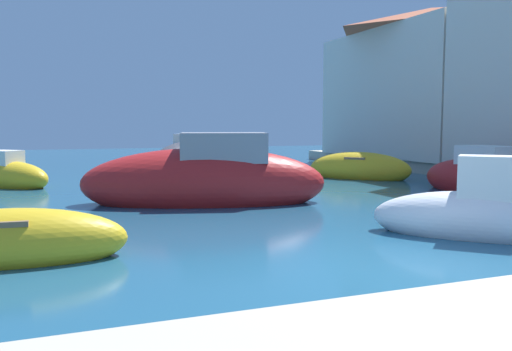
% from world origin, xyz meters
% --- Properties ---
extents(ground, '(80.00, 80.00, 0.00)m').
position_xyz_m(ground, '(0.00, 0.00, 0.00)').
color(ground, '#1E5170').
extents(moored_boat_0, '(3.35, 3.36, 1.70)m').
position_xyz_m(moored_boat_0, '(2.96, 1.44, 0.39)').
color(moored_boat_0, white).
rests_on(moored_boat_0, ground).
extents(moored_boat_1, '(6.54, 3.69, 2.22)m').
position_xyz_m(moored_boat_1, '(-0.42, 7.17, 0.59)').
color(moored_boat_1, '#B21E1E').
rests_on(moored_boat_1, ground).
extents(moored_boat_2, '(3.59, 3.90, 1.29)m').
position_xyz_m(moored_boat_2, '(6.65, 11.22, 0.36)').
color(moored_boat_2, gold).
rests_on(moored_boat_2, ground).
extents(moored_boat_4, '(1.66, 3.93, 1.69)m').
position_xyz_m(moored_boat_4, '(7.69, 6.39, 0.44)').
color(moored_boat_4, '#B21E1E').
rests_on(moored_boat_4, ground).
extents(moored_boat_5, '(3.01, 3.14, 1.42)m').
position_xyz_m(moored_boat_5, '(-5.34, 12.99, 0.36)').
color(moored_boat_5, gold).
rests_on(moored_boat_5, ground).
extents(moored_boat_6, '(5.08, 5.15, 2.06)m').
position_xyz_m(moored_boat_6, '(1.09, 14.24, 0.55)').
color(moored_boat_6, '#3F3F47').
rests_on(moored_boat_6, ground).
extents(moored_boat_7, '(3.51, 1.45, 1.02)m').
position_xyz_m(moored_boat_7, '(-4.75, 2.51, 0.29)').
color(moored_boat_7, gold).
rests_on(moored_boat_7, ground).
extents(waterfront_building_annex, '(6.76, 10.00, 7.02)m').
position_xyz_m(waterfront_building_annex, '(13.00, 15.28, 4.07)').
color(waterfront_building_annex, silver).
rests_on(waterfront_building_annex, quay_promenade).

